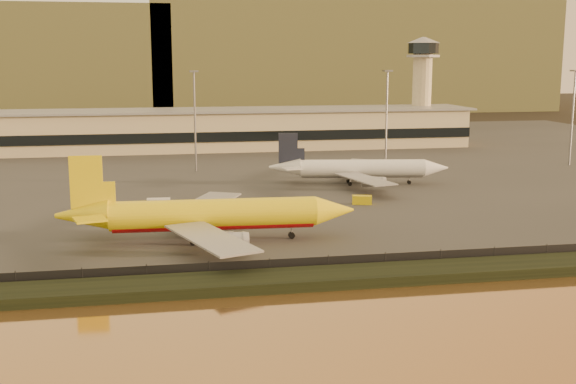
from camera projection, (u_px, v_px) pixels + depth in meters
ground at (295, 250)px, 109.33m from camera, size 900.00×900.00×0.00m
embankment at (321, 278)px, 92.78m from camera, size 320.00×7.00×1.40m
tarmac at (229, 162)px, 201.11m from camera, size 320.00×220.00×0.20m
perimeter_fence at (314, 265)px, 96.53m from camera, size 300.00×0.05×2.20m
terminal_building at (172, 131)px, 226.88m from camera, size 202.00×25.00×12.60m
control_tower at (422, 79)px, 244.71m from camera, size 11.20×11.20×35.50m
apron_light_masts at (296, 110)px, 181.68m from camera, size 152.20×12.20×25.40m
distant_hills at (150, 54)px, 428.39m from camera, size 470.00×160.00×70.00m
dhl_cargo_jet at (209, 215)px, 112.86m from camera, size 46.63×45.67×13.94m
white_narrowbody_jet at (359, 169)px, 164.45m from camera, size 41.07×39.66×11.82m
gse_vehicle_yellow at (362, 200)px, 142.39m from camera, size 4.14×2.69×1.72m
gse_vehicle_white at (159, 204)px, 137.99m from camera, size 4.49×2.15×1.99m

